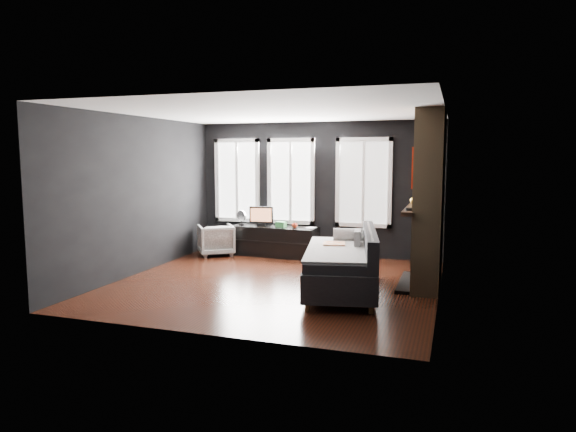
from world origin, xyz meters
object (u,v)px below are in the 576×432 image
(monitor, at_px, (261,215))
(book, at_px, (308,222))
(mug, at_px, (295,225))
(armchair, at_px, (216,238))
(sofa, at_px, (341,261))
(media_console, at_px, (275,241))
(mantel_vase, at_px, (415,199))

(monitor, distance_m, book, 0.99)
(mug, xyz_separation_m, book, (0.25, 0.08, 0.05))
(armchair, bearing_deg, monitor, 163.49)
(sofa, xyz_separation_m, media_console, (-1.88, 2.33, -0.18))
(sofa, distance_m, media_console, 3.00)
(book, bearing_deg, sofa, -63.08)
(mug, relative_size, book, 0.52)
(book, bearing_deg, armchair, -170.80)
(mug, bearing_deg, media_console, 170.51)
(sofa, relative_size, monitor, 4.40)
(armchair, distance_m, media_console, 1.21)
(armchair, xyz_separation_m, mantel_vase, (4.00, -0.75, 0.97))
(mantel_vase, bearing_deg, book, 153.70)
(mug, bearing_deg, monitor, 173.75)
(book, relative_size, mantel_vase, 1.24)
(sofa, distance_m, book, 2.63)
(mantel_vase, bearing_deg, sofa, -126.64)
(book, bearing_deg, mug, -162.20)
(sofa, distance_m, armchair, 3.67)
(mug, bearing_deg, sofa, -57.57)
(sofa, xyz_separation_m, book, (-1.18, 2.33, 0.23))
(book, height_order, mantel_vase, mantel_vase)
(armchair, height_order, media_console, armchair)
(mug, height_order, book, book)
(monitor, bearing_deg, mantel_vase, -25.25)
(media_console, xyz_separation_m, book, (0.69, 0.00, 0.41))
(book, xyz_separation_m, mantel_vase, (2.13, -1.05, 0.60))
(media_console, height_order, mug, mug)
(armchair, relative_size, monitor, 1.38)
(armchair, bearing_deg, mantel_vase, 133.83)
(armchair, bearing_deg, mug, 152.33)
(sofa, height_order, mantel_vase, mantel_vase)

